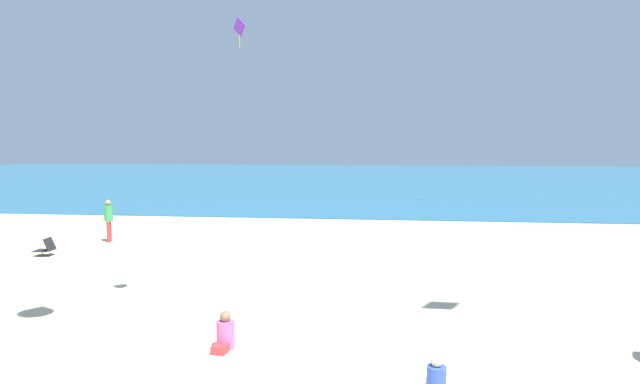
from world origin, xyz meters
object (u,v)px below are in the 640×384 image
object	(u,v)px
kite_purple	(239,27)
person_0	(436,379)
person_2	(225,335)
person_3	(109,218)
beach_chair_far_left	(46,248)

from	to	relation	value
kite_purple	person_0	bearing A→B (deg)	-67.85
person_2	person_3	size ratio (longest dim) A/B	0.44
person_3	beach_chair_far_left	bearing A→B (deg)	57.63
person_0	kite_purple	distance (m)	26.83
person_0	person_3	distance (m)	17.19
person_2	beach_chair_far_left	bearing A→B (deg)	-123.86
person_0	person_2	xyz separation A→B (m)	(-4.03, 1.52, 0.03)
person_2	kite_purple	size ratio (longest dim) A/B	0.44
person_2	person_3	world-z (taller)	person_3
person_3	person_2	bearing A→B (deg)	112.51
beach_chair_far_left	person_2	bearing A→B (deg)	135.44
beach_chair_far_left	person_0	distance (m)	16.02
person_2	person_3	bearing A→B (deg)	-135.74
beach_chair_far_left	kite_purple	distance (m)	17.46
person_2	person_0	bearing A→B (deg)	76.67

